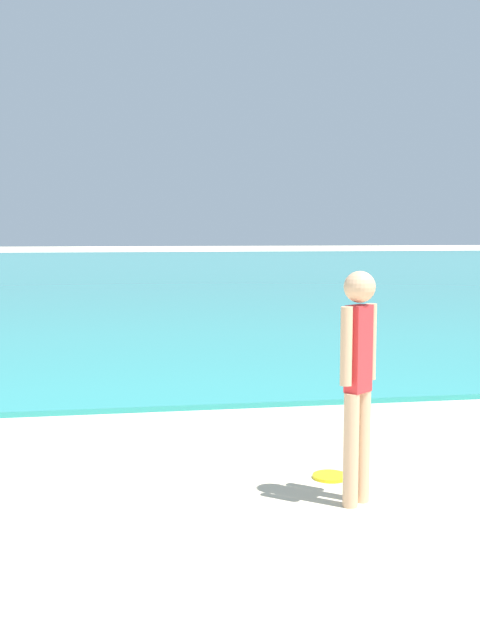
% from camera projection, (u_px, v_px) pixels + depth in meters
% --- Properties ---
extents(water, '(160.00, 60.00, 0.06)m').
position_uv_depth(water, '(140.00, 269.00, 37.30)').
color(water, teal).
rests_on(water, ground).
extents(person_standing, '(0.31, 0.26, 1.59)m').
position_uv_depth(person_standing, '(358.00, 373.00, 5.06)').
color(person_standing, '#DDAD84').
rests_on(person_standing, ground).
extents(frisbee, '(0.27, 0.27, 0.03)m').
position_uv_depth(frisbee, '(330.00, 476.00, 5.70)').
color(frisbee, yellow).
rests_on(frisbee, ground).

